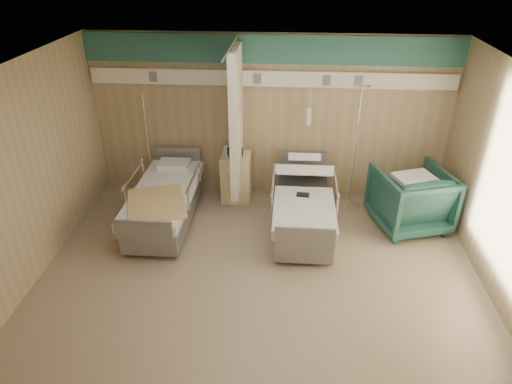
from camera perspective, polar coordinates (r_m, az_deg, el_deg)
ground at (r=6.31m, az=0.35°, el=-10.93°), size 6.00×5.00×0.00m
room_walls at (r=5.54m, az=0.27°, el=5.74°), size 6.04×5.04×2.82m
bed_right at (r=7.18m, az=5.89°, el=-2.50°), size 1.00×2.16×0.63m
bed_left at (r=7.43m, az=-11.32°, el=-1.78°), size 1.00×2.16×0.63m
bedside_cabinet at (r=7.95m, az=-2.46°, el=1.89°), size 0.50×0.48×0.85m
visitor_armchair at (r=7.55m, az=18.75°, el=-0.80°), size 1.32×1.34×0.98m
waffle_blanket at (r=7.32m, az=19.60°, el=2.77°), size 0.74×0.70×0.07m
iv_stand_right at (r=7.84m, az=11.77°, el=0.94°), size 0.38×0.38×2.13m
iv_stand_left at (r=8.35m, az=-12.89°, el=2.20°), size 0.33×0.33×1.87m
call_remote at (r=6.97m, az=5.88°, el=-0.34°), size 0.20×0.10×0.04m
tan_blanket at (r=6.88m, az=-12.36°, el=-1.38°), size 1.09×1.22×0.04m
toiletry_bag at (r=7.73m, az=-2.66°, el=5.09°), size 0.28×0.23×0.13m
white_cup at (r=7.79m, az=-3.75°, el=5.29°), size 0.10×0.10×0.14m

